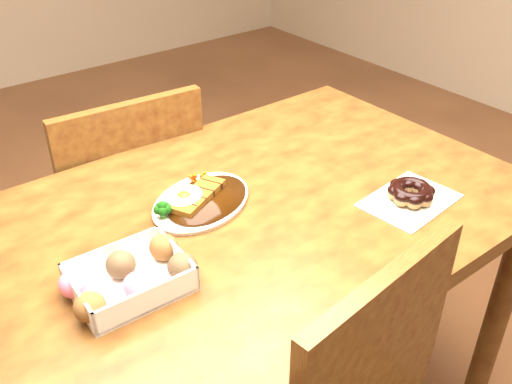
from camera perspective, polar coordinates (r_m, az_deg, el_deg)
table at (r=1.29m, az=0.04°, el=-4.99°), size 1.20×0.80×0.75m
chair_far at (r=1.74m, az=-12.89°, el=-1.86°), size 0.45×0.45×0.87m
katsu_curry_plate at (r=1.24m, az=-5.72°, el=-0.79°), size 0.30×0.26×0.05m
donut_box at (r=1.03m, az=-12.53°, el=-8.24°), size 0.23×0.16×0.06m
pon_de_ring at (r=1.28m, az=15.23°, el=-0.09°), size 0.22×0.17×0.04m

